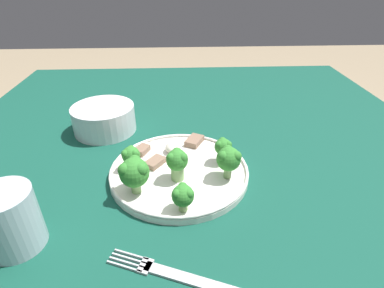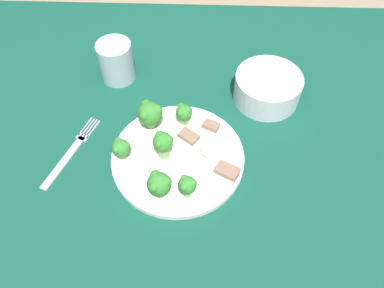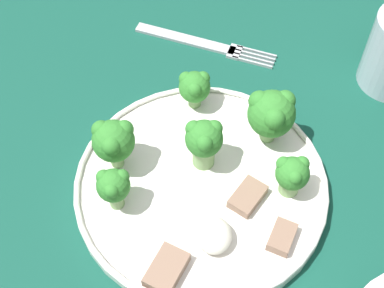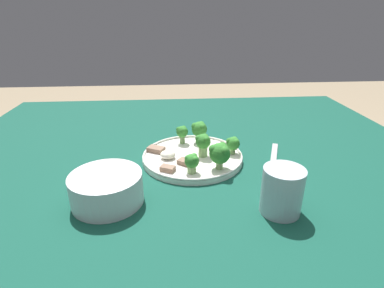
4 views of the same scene
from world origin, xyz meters
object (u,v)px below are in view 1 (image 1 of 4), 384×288
(cream_bowl, at_px, (104,119))
(drinking_glass, at_px, (11,223))
(dinner_plate, at_px, (179,171))
(fork, at_px, (175,275))

(cream_bowl, xyz_separation_m, drinking_glass, (-0.34, 0.06, 0.01))
(dinner_plate, xyz_separation_m, drinking_glass, (-0.15, 0.24, 0.03))
(dinner_plate, relative_size, fork, 1.44)
(dinner_plate, bearing_deg, cream_bowl, 43.21)
(dinner_plate, distance_m, drinking_glass, 0.28)
(dinner_plate, bearing_deg, drinking_glass, 123.17)
(dinner_plate, bearing_deg, fork, 177.83)
(drinking_glass, bearing_deg, dinner_plate, -56.83)
(fork, relative_size, cream_bowl, 1.25)
(dinner_plate, relative_size, cream_bowl, 1.80)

